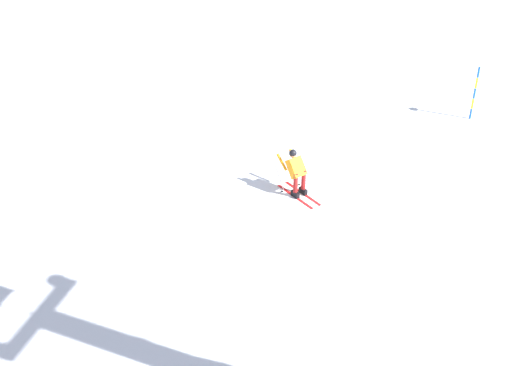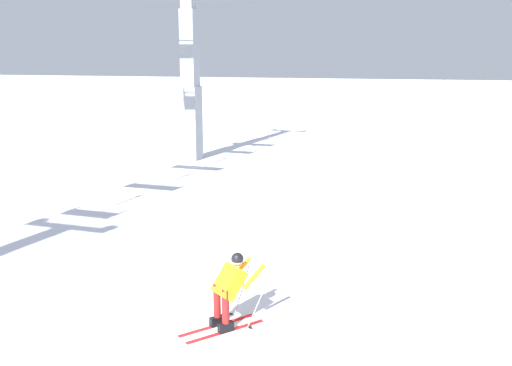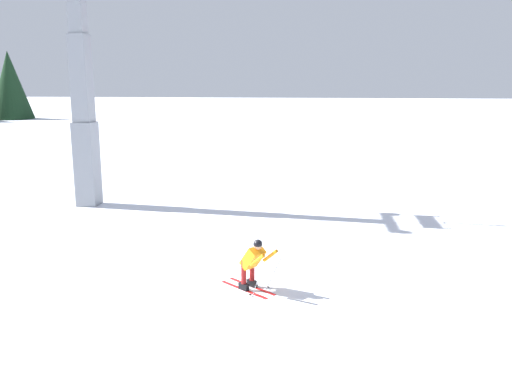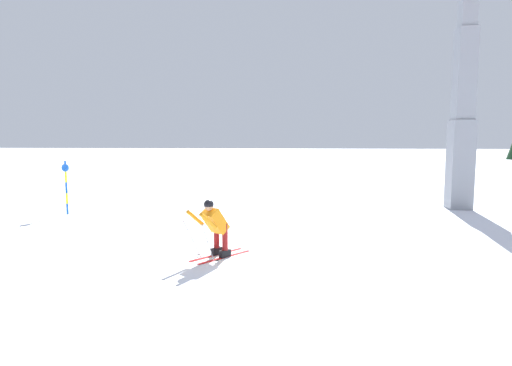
% 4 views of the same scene
% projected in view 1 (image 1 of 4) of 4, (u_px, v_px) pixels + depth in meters
% --- Properties ---
extents(ground_plane, '(260.00, 260.00, 0.00)m').
position_uv_depth(ground_plane, '(337.00, 209.00, 18.33)').
color(ground_plane, white).
extents(skier_carving_main, '(1.59, 1.39, 1.48)m').
position_uv_depth(skier_carving_main, '(296.00, 170.00, 18.66)').
color(skier_carving_main, red).
rests_on(skier_carving_main, ground_plane).
extents(trail_marker_pole, '(0.07, 0.28, 1.94)m').
position_uv_depth(trail_marker_pole, '(475.00, 91.00, 22.65)').
color(trail_marker_pole, blue).
rests_on(trail_marker_pole, ground_plane).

